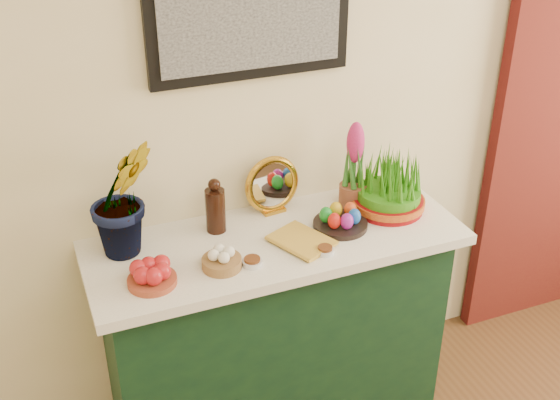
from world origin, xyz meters
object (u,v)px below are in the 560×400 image
object	(u,v)px
sideboard	(275,334)
mirror	(272,185)
book	(286,249)
hyacinth_green	(121,180)
wheatgrass_sabzeh	(389,186)

from	to	relation	value
sideboard	mirror	world-z (taller)	mirror
book	sideboard	bearing A→B (deg)	64.20
mirror	book	size ratio (longest dim) A/B	1.08
mirror	hyacinth_green	bearing A→B (deg)	-172.60
hyacinth_green	book	world-z (taller)	hyacinth_green
sideboard	wheatgrass_sabzeh	distance (m)	0.75
mirror	book	bearing A→B (deg)	-102.09
hyacinth_green	wheatgrass_sabzeh	size ratio (longest dim) A/B	2.00
sideboard	hyacinth_green	bearing A→B (deg)	168.34
sideboard	mirror	size ratio (longest dim) A/B	5.55
book	mirror	bearing A→B (deg)	54.01
hyacinth_green	wheatgrass_sabzeh	distance (m)	1.02
book	wheatgrass_sabzeh	world-z (taller)	wheatgrass_sabzeh
book	hyacinth_green	bearing A→B (deg)	132.50
mirror	book	world-z (taller)	mirror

